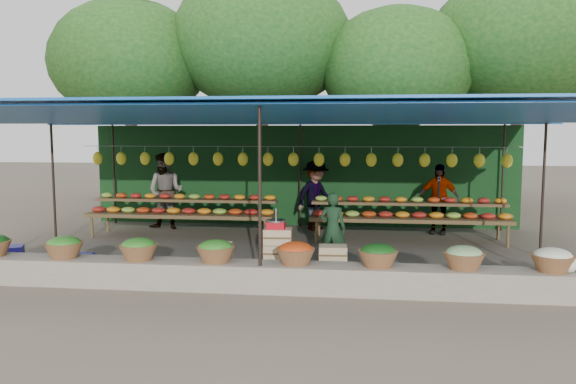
# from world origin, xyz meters

# --- Properties ---
(ground) EXTENTS (60.00, 60.00, 0.00)m
(ground) POSITION_xyz_m (0.00, 0.00, 0.00)
(ground) COLOR brown
(ground) RESTS_ON ground
(stone_curb) EXTENTS (10.60, 0.55, 0.40)m
(stone_curb) POSITION_xyz_m (0.00, -2.75, 0.20)
(stone_curb) COLOR slate
(stone_curb) RESTS_ON ground
(stall_canopy) EXTENTS (10.80, 6.60, 2.82)m
(stall_canopy) POSITION_xyz_m (0.00, 0.06, 2.68)
(stall_canopy) COLOR black
(stall_canopy) RESTS_ON ground
(produce_baskets) EXTENTS (8.98, 0.58, 0.34)m
(produce_baskets) POSITION_xyz_m (-0.10, -2.75, 0.56)
(produce_baskets) COLOR brown
(produce_baskets) RESTS_ON stone_curb
(netting_backdrop) EXTENTS (10.60, 0.06, 2.50)m
(netting_backdrop) POSITION_xyz_m (0.00, 3.15, 1.25)
(netting_backdrop) COLOR #17421B
(netting_backdrop) RESTS_ON ground
(tree_row) EXTENTS (16.51, 5.50, 7.12)m
(tree_row) POSITION_xyz_m (0.50, 6.09, 4.70)
(tree_row) COLOR #3A2215
(tree_row) RESTS_ON ground
(fruit_table_left) EXTENTS (4.21, 0.95, 0.93)m
(fruit_table_left) POSITION_xyz_m (-2.49, 1.35, 0.61)
(fruit_table_left) COLOR #4B351E
(fruit_table_left) RESTS_ON ground
(fruit_table_right) EXTENTS (4.21, 0.95, 0.93)m
(fruit_table_right) POSITION_xyz_m (2.51, 1.35, 0.61)
(fruit_table_right) COLOR #4B351E
(fruit_table_right) RESTS_ON ground
(crate_counter) EXTENTS (2.37, 0.37, 0.77)m
(crate_counter) POSITION_xyz_m (0.08, -1.87, 0.31)
(crate_counter) COLOR #A47F5E
(crate_counter) RESTS_ON ground
(weighing_scale) EXTENTS (0.31, 0.31, 0.33)m
(weighing_scale) POSITION_xyz_m (0.08, -1.87, 0.85)
(weighing_scale) COLOR red
(weighing_scale) RESTS_ON crate_counter
(vendor_seated) EXTENTS (0.52, 0.40, 1.28)m
(vendor_seated) POSITION_xyz_m (0.97, -0.99, 0.64)
(vendor_seated) COLOR #17331D
(vendor_seated) RESTS_ON ground
(customer_left) EXTENTS (0.99, 0.82, 1.84)m
(customer_left) POSITION_xyz_m (-3.17, 2.15, 0.92)
(customer_left) COLOR slate
(customer_left) RESTS_ON ground
(customer_mid) EXTENTS (1.20, 1.19, 1.66)m
(customer_mid) POSITION_xyz_m (0.41, 2.49, 0.83)
(customer_mid) COLOR slate
(customer_mid) RESTS_ON ground
(customer_right) EXTENTS (1.01, 0.61, 1.61)m
(customer_right) POSITION_xyz_m (3.25, 2.30, 0.81)
(customer_right) COLOR slate
(customer_right) RESTS_ON ground
(blue_crate_front) EXTENTS (0.52, 0.39, 0.29)m
(blue_crate_front) POSITION_xyz_m (-3.29, -2.02, 0.15)
(blue_crate_front) COLOR navy
(blue_crate_front) RESTS_ON ground
(blue_crate_back) EXTENTS (0.60, 0.53, 0.30)m
(blue_crate_back) POSITION_xyz_m (-4.82, -1.58, 0.15)
(blue_crate_back) COLOR navy
(blue_crate_back) RESTS_ON ground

